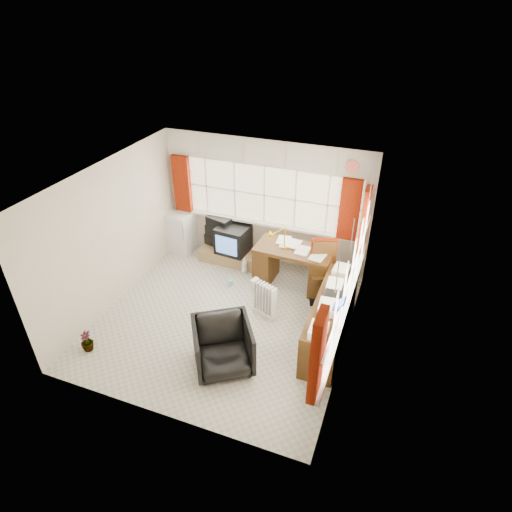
% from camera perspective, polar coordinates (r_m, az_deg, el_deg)
% --- Properties ---
extents(ground, '(4.00, 4.00, 0.00)m').
position_cam_1_polar(ground, '(7.30, -4.24, -8.50)').
color(ground, beige).
rests_on(ground, ground).
extents(room_walls, '(4.00, 4.00, 4.00)m').
position_cam_1_polar(room_walls, '(6.42, -4.77, 1.67)').
color(room_walls, beige).
rests_on(room_walls, ground).
extents(window_back, '(3.70, 0.12, 3.60)m').
position_cam_1_polar(window_back, '(8.26, 1.03, 4.83)').
color(window_back, beige).
rests_on(window_back, room_walls).
extents(window_right, '(0.12, 3.70, 3.60)m').
position_cam_1_polar(window_right, '(6.28, 11.87, -5.91)').
color(window_right, beige).
rests_on(window_right, room_walls).
extents(curtains, '(3.83, 3.83, 1.15)m').
position_cam_1_polar(curtains, '(6.92, 5.45, 3.64)').
color(curtains, '#942008').
rests_on(curtains, room_walls).
extents(overhead_cabinets, '(3.98, 3.98, 0.48)m').
position_cam_1_polar(overhead_cabinets, '(6.61, 6.41, 9.82)').
color(overhead_cabinets, silver).
rests_on(overhead_cabinets, room_walls).
extents(desk, '(1.41, 0.74, 0.83)m').
position_cam_1_polar(desk, '(7.84, 4.99, -1.22)').
color(desk, '#482B11').
rests_on(desk, ground).
extents(desk_lamp, '(0.17, 0.15, 0.44)m').
position_cam_1_polar(desk_lamp, '(7.51, 3.86, 3.11)').
color(desk_lamp, yellow).
rests_on(desk_lamp, desk).
extents(task_chair, '(0.60, 0.62, 1.11)m').
position_cam_1_polar(task_chair, '(7.58, 8.95, -1.51)').
color(task_chair, black).
rests_on(task_chair, ground).
extents(office_chair, '(1.14, 1.14, 0.76)m').
position_cam_1_polar(office_chair, '(6.29, -4.43, -11.93)').
color(office_chair, black).
rests_on(office_chair, ground).
extents(radiator, '(0.46, 0.31, 0.64)m').
position_cam_1_polar(radiator, '(7.22, 1.18, -6.24)').
color(radiator, white).
rests_on(radiator, ground).
extents(credenza, '(0.50, 2.00, 0.85)m').
position_cam_1_polar(credenza, '(6.81, 9.87, -8.22)').
color(credenza, '#482B11').
rests_on(credenza, ground).
extents(file_tray, '(0.32, 0.40, 0.13)m').
position_cam_1_polar(file_tray, '(6.60, 10.53, -5.05)').
color(file_tray, black).
rests_on(file_tray, credenza).
extents(tv_bench, '(1.40, 0.50, 0.25)m').
position_cam_1_polar(tv_bench, '(8.67, -2.95, -0.04)').
color(tv_bench, '#A47A52').
rests_on(tv_bench, ground).
extents(crt_tv, '(0.65, 0.61, 0.54)m').
position_cam_1_polar(crt_tv, '(8.46, -3.08, 2.24)').
color(crt_tv, black).
rests_on(crt_tv, tv_bench).
extents(hifi_stack, '(0.68, 0.53, 0.63)m').
position_cam_1_polar(hifi_stack, '(8.71, -4.69, 3.28)').
color(hifi_stack, black).
rests_on(hifi_stack, tv_bench).
extents(mini_fridge, '(0.55, 0.56, 0.84)m').
position_cam_1_polar(mini_fridge, '(9.07, -9.87, 3.24)').
color(mini_fridge, white).
rests_on(mini_fridge, ground).
extents(spray_bottle_a, '(0.13, 0.14, 0.32)m').
position_cam_1_polar(spray_bottle_a, '(8.33, -1.52, -1.20)').
color(spray_bottle_a, white).
rests_on(spray_bottle_a, ground).
extents(spray_bottle_b, '(0.11, 0.12, 0.19)m').
position_cam_1_polar(spray_bottle_b, '(8.01, -3.50, -3.37)').
color(spray_bottle_b, '#9AE5DE').
rests_on(spray_bottle_b, ground).
extents(flower_vase, '(0.24, 0.24, 0.34)m').
position_cam_1_polar(flower_vase, '(7.14, -21.64, -10.51)').
color(flower_vase, black).
rests_on(flower_vase, ground).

